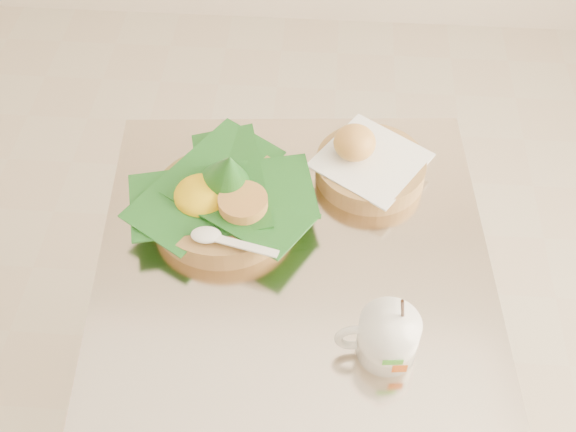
# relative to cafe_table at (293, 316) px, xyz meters

# --- Properties ---
(floor) EXTENTS (3.60, 3.60, 0.00)m
(floor) POSITION_rel_cafe_table_xyz_m (-0.15, 0.00, -0.53)
(floor) COLOR beige
(floor) RESTS_ON ground
(cafe_table) EXTENTS (0.75, 0.75, 0.75)m
(cafe_table) POSITION_rel_cafe_table_xyz_m (0.00, 0.00, 0.00)
(cafe_table) COLOR gray
(cafe_table) RESTS_ON floor
(rice_basket) EXTENTS (0.34, 0.34, 0.17)m
(rice_basket) POSITION_rel_cafe_table_xyz_m (-0.14, 0.08, 0.27)
(rice_basket) COLOR tan
(rice_basket) RESTS_ON cafe_table
(bread_basket) EXTENTS (0.25, 0.25, 0.11)m
(bread_basket) POSITION_rel_cafe_table_xyz_m (0.13, 0.20, 0.25)
(bread_basket) COLOR tan
(bread_basket) RESTS_ON cafe_table
(coffee_mug) EXTENTS (0.13, 0.10, 0.17)m
(coffee_mug) POSITION_rel_cafe_table_xyz_m (0.16, -0.19, 0.27)
(coffee_mug) COLOR white
(coffee_mug) RESTS_ON cafe_table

